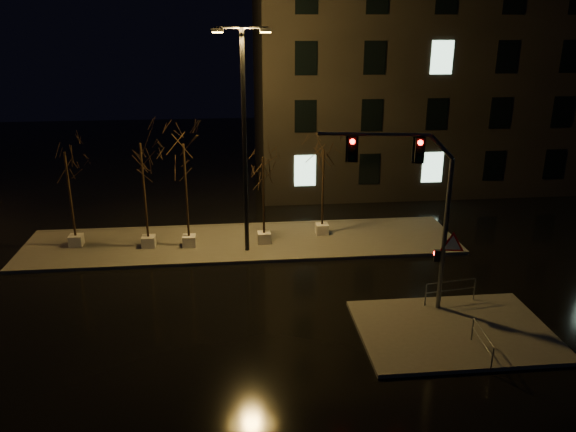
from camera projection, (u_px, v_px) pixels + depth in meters
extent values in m
plane|color=black|center=(247.00, 298.00, 23.21)|extent=(90.00, 90.00, 0.00)
cube|color=#4A4842|center=(243.00, 242.00, 28.82)|extent=(22.00, 5.00, 0.15)
cube|color=#4A4842|center=(454.00, 331.00, 20.63)|extent=(7.00, 5.00, 0.15)
cube|color=black|center=(437.00, 71.00, 38.98)|extent=(25.00, 12.00, 15.00)
cube|color=beige|center=(76.00, 240.00, 28.12)|extent=(0.65, 0.65, 0.55)
cylinder|color=black|center=(70.00, 195.00, 27.32)|extent=(0.11, 0.11, 4.24)
cube|color=beige|center=(149.00, 241.00, 27.99)|extent=(0.65, 0.65, 0.55)
cylinder|color=black|center=(144.00, 191.00, 27.12)|extent=(0.11, 0.11, 4.70)
cube|color=beige|center=(189.00, 241.00, 28.05)|extent=(0.65, 0.65, 0.55)
cylinder|color=black|center=(186.00, 191.00, 27.19)|extent=(0.11, 0.11, 4.65)
cube|color=beige|center=(264.00, 237.00, 28.49)|extent=(0.65, 0.65, 0.55)
cylinder|color=black|center=(264.00, 196.00, 27.75)|extent=(0.11, 0.11, 3.90)
cube|color=beige|center=(322.00, 229.00, 29.65)|extent=(0.65, 0.65, 0.55)
cylinder|color=black|center=(323.00, 187.00, 28.90)|extent=(0.11, 0.11, 4.01)
cylinder|color=#525559|center=(445.00, 236.00, 21.16)|extent=(0.18, 0.18, 6.01)
cylinder|color=#525559|center=(374.00, 134.00, 20.09)|extent=(3.97, 0.85, 0.14)
cube|color=black|center=(419.00, 150.00, 20.15)|extent=(0.33, 0.27, 0.90)
cube|color=black|center=(352.00, 149.00, 20.32)|extent=(0.33, 0.27, 0.90)
cube|color=black|center=(437.00, 256.00, 21.44)|extent=(0.25, 0.22, 0.45)
cone|color=red|center=(452.00, 244.00, 21.19)|extent=(1.03, 0.21, 1.04)
sphere|color=#FF0C07|center=(454.00, 142.00, 19.97)|extent=(0.18, 0.18, 0.18)
cylinder|color=black|center=(245.00, 146.00, 25.94)|extent=(0.21, 0.21, 10.41)
cylinder|color=black|center=(241.00, 27.00, 24.22)|extent=(2.29, 0.13, 0.10)
cube|color=gold|center=(217.00, 31.00, 24.18)|extent=(0.52, 0.30, 0.21)
cube|color=gold|center=(266.00, 31.00, 24.36)|extent=(0.52, 0.30, 0.21)
cylinder|color=#525559|center=(426.00, 295.00, 22.15)|extent=(0.05, 0.05, 0.88)
cylinder|color=#525559|center=(474.00, 289.00, 22.64)|extent=(0.05, 0.05, 0.88)
cylinder|color=#525559|center=(451.00, 281.00, 22.23)|extent=(2.14, 0.34, 0.04)
cylinder|color=#525559|center=(451.00, 290.00, 22.36)|extent=(2.14, 0.34, 0.04)
cylinder|color=#525559|center=(492.00, 359.00, 18.05)|extent=(0.05, 0.05, 0.82)
cylinder|color=#525559|center=(473.00, 330.00, 19.76)|extent=(0.05, 0.05, 0.82)
cylinder|color=#525559|center=(483.00, 332.00, 18.76)|extent=(0.15, 1.81, 0.04)
cylinder|color=#525559|center=(482.00, 341.00, 18.88)|extent=(0.15, 1.81, 0.04)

